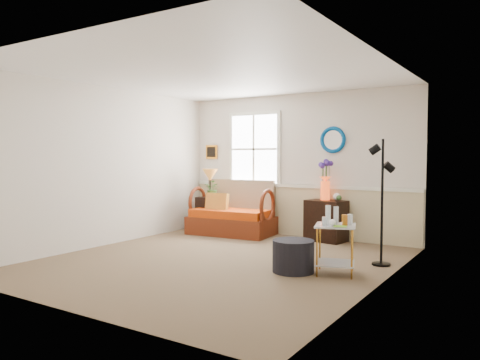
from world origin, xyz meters
The scene contains 19 objects.
floor centered at (0.00, 0.00, 0.00)m, with size 4.50×5.00×0.01m, color brown.
ceiling centered at (0.00, 0.00, 2.60)m, with size 4.50×5.00×0.01m, color white.
walls centered at (0.00, 0.00, 1.30)m, with size 4.51×5.01×2.60m.
wainscot centered at (0.00, 2.48, 0.45)m, with size 4.46×0.02×0.90m, color #C5B687.
chair_rail centered at (0.00, 2.47, 0.92)m, with size 4.46×0.04×0.06m, color white.
window centered at (-0.90, 2.47, 1.60)m, with size 1.14×0.06×1.44m, color white, non-canonical shape.
picture centered at (-1.92, 2.48, 1.55)m, with size 0.28×0.03×0.28m, color #C37719.
mirror centered at (0.70, 2.48, 1.75)m, with size 0.47×0.47×0.07m, color #046BB0.
loveseat centered at (-1.09, 1.97, 0.50)m, with size 1.54×0.87×1.01m, color maroon, non-canonical shape.
throw_pillow centered at (-1.34, 1.83, 0.55)m, with size 0.44×0.11×0.44m, color #C35620, non-canonical shape.
lamp_stand centered at (-1.68, 2.04, 0.33)m, with size 0.38×0.38×0.67m, color black, non-canonical shape.
table_lamp centered at (-1.64, 2.04, 0.94)m, with size 0.30×0.30×0.55m, color #B56C27, non-canonical shape.
potted_plant centered at (-1.54, 1.99, 0.80)m, with size 0.31×0.34×0.27m, color #39632E.
cabinet centered at (0.68, 2.26, 0.35)m, with size 0.66×0.42×0.71m, color black, non-canonical shape.
flower_vase centered at (0.64, 2.30, 1.05)m, with size 0.20×0.20×0.68m, color #ED4716, non-canonical shape.
side_table centered at (1.64, 0.20, 0.31)m, with size 0.49×0.49×0.62m, color #A56D20, non-canonical shape.
tabletop_items centered at (1.65, 0.22, 0.73)m, with size 0.39×0.39×0.23m, color silver, non-canonical shape.
floor_lamp centered at (1.99, 0.98, 0.85)m, with size 0.25×0.25×1.70m, color black, non-canonical shape.
ottoman centered at (1.15, 0.02, 0.20)m, with size 0.53×0.53×0.41m, color black.
Camera 1 is at (3.75, -5.29, 1.48)m, focal length 35.00 mm.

